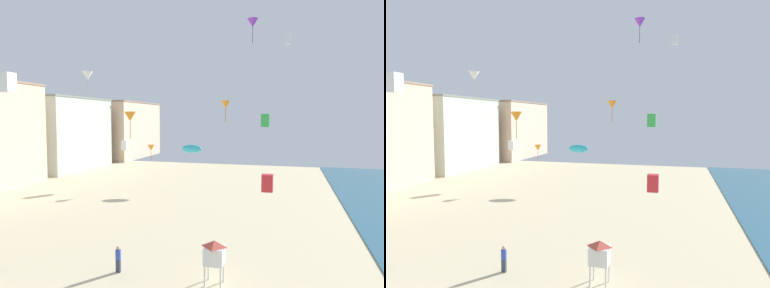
% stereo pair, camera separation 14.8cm
% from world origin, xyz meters
% --- Properties ---
extents(boardwalk_hotel_mid, '(12.38, 18.06, 13.33)m').
position_xyz_m(boardwalk_hotel_mid, '(-28.62, 45.44, 6.67)').
color(boardwalk_hotel_mid, '#B7C6B2').
rests_on(boardwalk_hotel_mid, ground).
extents(boardwalk_hotel_far, '(15.90, 21.42, 13.38)m').
position_xyz_m(boardwalk_hotel_far, '(-28.62, 67.00, 6.70)').
color(boardwalk_hotel_far, beige).
rests_on(boardwalk_hotel_far, ground).
extents(kite_flyer, '(0.34, 0.34, 1.64)m').
position_xyz_m(kite_flyer, '(3.24, 8.05, 0.92)').
color(kite_flyer, '#383D4C').
rests_on(kite_flyer, ground).
extents(lifeguard_stand, '(1.10, 1.10, 2.55)m').
position_xyz_m(lifeguard_stand, '(9.24, 8.13, 1.84)').
color(lifeguard_stand, white).
rests_on(lifeguard_stand, ground).
extents(kite_white_delta, '(0.93, 0.93, 2.11)m').
position_xyz_m(kite_white_delta, '(-3.88, 16.31, 13.17)').
color(kite_white_delta, white).
extents(kite_purple_delta, '(1.47, 1.47, 3.34)m').
position_xyz_m(kite_purple_delta, '(7.91, 39.35, 22.76)').
color(kite_purple_delta, purple).
extents(kite_green_box, '(0.68, 0.68, 1.07)m').
position_xyz_m(kite_green_box, '(11.26, 18.52, 9.29)').
color(kite_green_box, green).
extents(kite_cyan_parafoil, '(2.72, 0.75, 1.06)m').
position_xyz_m(kite_cyan_parafoil, '(0.55, 33.90, 5.40)').
color(kite_cyan_parafoil, '#2DB7CC').
extents(kite_orange_delta, '(0.91, 0.91, 2.06)m').
position_xyz_m(kite_orange_delta, '(7.32, 21.98, 10.76)').
color(kite_orange_delta, orange).
extents(kite_white_box, '(1.08, 1.08, 1.70)m').
position_xyz_m(kite_white_box, '(-10.42, 14.14, 12.55)').
color(kite_white_box, white).
extents(kite_orange_delta_2, '(0.98, 0.98, 2.22)m').
position_xyz_m(kite_orange_delta_2, '(-4.84, 32.81, 5.51)').
color(kite_orange_delta_2, orange).
extents(kite_orange_delta_3, '(0.97, 0.97, 2.20)m').
position_xyz_m(kite_orange_delta_3, '(0.68, 15.21, 9.61)').
color(kite_orange_delta_3, orange).
extents(kite_white_box_2, '(0.53, 0.53, 0.83)m').
position_xyz_m(kite_white_box_2, '(12.91, 22.14, 16.48)').
color(kite_white_box_2, white).
extents(kite_red_box, '(0.67, 0.67, 1.05)m').
position_xyz_m(kite_red_box, '(11.97, 10.78, 5.51)').
color(kite_red_box, red).
extents(kite_white_box_3, '(0.84, 0.84, 1.32)m').
position_xyz_m(kite_white_box_3, '(-9.15, 33.72, 5.66)').
color(kite_white_box_3, white).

